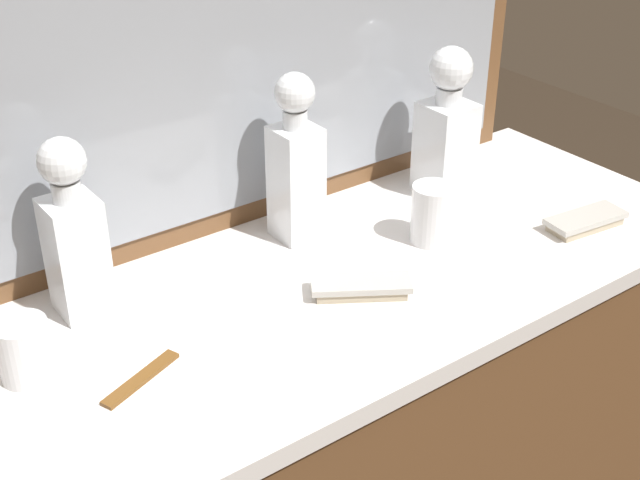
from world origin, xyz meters
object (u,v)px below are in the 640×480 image
Objects in this scene: crystal_tumbler_rear at (434,217)px; silver_brush_right at (585,221)px; silver_brush_left at (361,287)px; tortoiseshell_comb at (141,379)px; crystal_decanter_far_right at (296,174)px; crystal_decanter_left at (446,136)px; crystal_tumbler_left at (24,352)px; crystal_decanter_center at (75,245)px.

crystal_tumbler_rear reaches higher than silver_brush_right.
crystal_tumbler_rear is at bearing 15.77° from silver_brush_left.
silver_brush_right is at bearing -5.40° from tortoiseshell_comb.
silver_brush_right is at bearing -33.48° from crystal_decanter_far_right.
crystal_decanter_far_right reaches higher than crystal_tumbler_rear.
crystal_decanter_far_right is 2.85× the size of crystal_tumbler_rear.
crystal_decanter_left is at bearing 111.46° from silver_brush_right.
crystal_tumbler_left is 0.69m from crystal_tumbler_rear.
crystal_decanter_far_right is (0.39, -0.00, 0.01)m from crystal_decanter_center.
silver_brush_right is at bearing -10.66° from crystal_tumbler_left.
crystal_decanter_center is 2.71× the size of crystal_tumbler_rear.
silver_brush_left is at bearing -151.59° from crystal_decanter_left.
silver_brush_right is (0.93, -0.18, -0.03)m from crystal_tumbler_left.
crystal_tumbler_rear is (-0.15, -0.13, -0.07)m from crystal_decanter_left.
silver_brush_right is 1.17× the size of tortoiseshell_comb.
crystal_tumbler_left is (-0.51, -0.10, -0.08)m from crystal_decanter_far_right.
crystal_tumbler_left is at bearing 139.84° from tortoiseshell_comb.
crystal_decanter_left is at bearing -2.07° from crystal_decanter_center.
crystal_tumbler_rear reaches higher than tortoiseshell_comb.
crystal_decanter_center reaches higher than crystal_tumbler_left.
silver_brush_right is (0.25, -0.12, -0.03)m from crystal_tumbler_rear.
silver_brush_left is at bearing -97.59° from crystal_decanter_far_right.
crystal_decanter_far_right is 2.21× the size of tortoiseshell_comb.
crystal_tumbler_rear is at bearing -41.88° from crystal_decanter_far_right.
tortoiseshell_comb is (-0.57, -0.05, -0.04)m from crystal_tumbler_rear.
crystal_decanter_center is 0.71m from crystal_decanter_left.
crystal_tumbler_left is 0.84× the size of crystal_tumbler_rear.
crystal_tumbler_left is 0.54× the size of silver_brush_left.
crystal_decanter_center reaches higher than crystal_tumbler_rear.
silver_brush_right is at bearing -68.54° from crystal_decanter_left.
crystal_decanter_left is at bearing 28.41° from silver_brush_left.
crystal_decanter_center reaches higher than silver_brush_right.
crystal_decanter_far_right is at bearing 82.41° from silver_brush_left.
crystal_decanter_left is 0.29m from silver_brush_right.
silver_brush_left is at bearing -1.64° from tortoiseshell_comb.
crystal_decanter_center is 0.59m from crystal_tumbler_rear.
crystal_decanter_left is 0.75m from tortoiseshell_comb.
crystal_tumbler_rear is at bearing -15.72° from crystal_decanter_center.
crystal_decanter_left is (0.32, -0.02, -0.00)m from crystal_decanter_far_right.
silver_brush_right is at bearing -26.44° from crystal_tumbler_rear.
crystal_decanter_left is 1.81× the size of silver_brush_right.
crystal_tumbler_rear is 0.65× the size of silver_brush_left.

